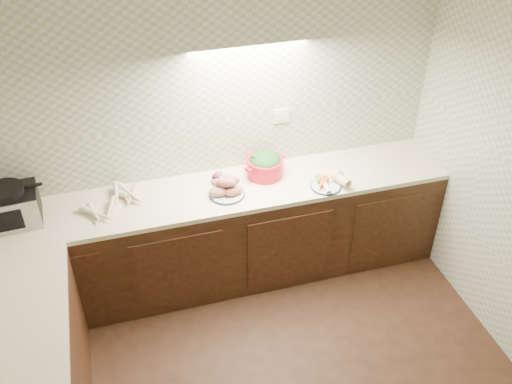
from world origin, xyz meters
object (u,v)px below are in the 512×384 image
object	(u,v)px
parsnip_pile	(114,202)
veg_plate	(331,180)
toaster_oven	(9,206)
onion_bowl	(220,178)
sweet_potato_plate	(227,187)
dutch_oven	(265,164)

from	to	relation	value
parsnip_pile	veg_plate	distance (m)	1.67
toaster_oven	onion_bowl	size ratio (longest dim) A/B	3.24
toaster_oven	veg_plate	world-z (taller)	toaster_oven
onion_bowl	veg_plate	world-z (taller)	veg_plate
parsnip_pile	veg_plate	size ratio (longest dim) A/B	1.41
toaster_oven	onion_bowl	distance (m)	1.56
parsnip_pile	onion_bowl	world-z (taller)	onion_bowl
sweet_potato_plate	onion_bowl	xyz separation A→B (m)	(-0.01, 0.18, -0.03)
veg_plate	parsnip_pile	bearing A→B (deg)	173.62
onion_bowl	veg_plate	bearing A→B (deg)	-18.59
toaster_oven	sweet_potato_plate	distance (m)	1.57
onion_bowl	veg_plate	xyz separation A→B (m)	(0.83, -0.28, 0.00)
toaster_oven	sweet_potato_plate	size ratio (longest dim) A/B	1.53
sweet_potato_plate	toaster_oven	bearing A→B (deg)	176.23
toaster_oven	veg_plate	distance (m)	2.39
sweet_potato_plate	dutch_oven	size ratio (longest dim) A/B	0.72
toaster_oven	veg_plate	xyz separation A→B (m)	(2.38, -0.20, -0.10)
dutch_oven	toaster_oven	bearing A→B (deg)	159.42
parsnip_pile	sweet_potato_plate	bearing A→B (deg)	-5.66
parsnip_pile	veg_plate	bearing A→B (deg)	-6.38
toaster_oven	parsnip_pile	size ratio (longest dim) A/B	1.00
sweet_potato_plate	onion_bowl	bearing A→B (deg)	93.88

